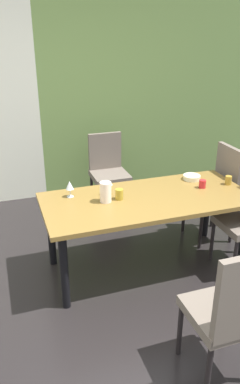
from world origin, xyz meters
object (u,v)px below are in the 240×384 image
(dining_table, at_px, (147,206))
(chair_right_far, at_px, (217,189))
(chair_head_far, at_px, (108,168))
(cup_corner, at_px, (202,184))
(cup_near_window, at_px, (119,194))
(wine_glass_east, at_px, (70,186))
(serving_bowl_near_shelf, at_px, (192,177))
(cup_front, at_px, (228,180))
(pitcher_north, at_px, (106,192))
(wine_glass_left, at_px, (107,184))
(chair_head_near, at_px, (232,310))

(dining_table, relative_size, chair_right_far, 1.86)
(chair_head_far, relative_size, cup_corner, 12.27)
(chair_right_far, height_order, cup_near_window, chair_right_far)
(wine_glass_east, relative_size, serving_bowl_near_shelf, 0.88)
(wine_glass_east, bearing_deg, cup_front, -7.74)
(pitcher_north, bearing_deg, wine_glass_left, 69.78)
(wine_glass_east, bearing_deg, chair_right_far, 2.06)
(dining_table, distance_m, chair_head_near, 1.37)
(pitcher_north, bearing_deg, wine_glass_east, 144.01)
(cup_front, bearing_deg, chair_head_far, 122.43)
(cup_near_window, bearing_deg, pitcher_north, -175.85)
(serving_bowl_near_shelf, distance_m, cup_front, 0.36)
(wine_glass_east, relative_size, cup_near_window, 1.58)
(chair_right_far, bearing_deg, wine_glass_east, 92.06)
(serving_bowl_near_shelf, bearing_deg, cup_corner, -92.22)
(cup_front, bearing_deg, cup_near_window, 179.24)
(cup_near_window, bearing_deg, chair_head_near, -79.72)
(chair_head_far, distance_m, pitcher_north, 1.41)
(dining_table, distance_m, cup_front, 0.88)
(wine_glass_left, distance_m, cup_near_window, 0.16)
(chair_head_far, relative_size, chair_head_near, 0.93)
(pitcher_north, bearing_deg, serving_bowl_near_shelf, 12.98)
(serving_bowl_near_shelf, height_order, cup_near_window, cup_near_window)
(wine_glass_east, height_order, cup_near_window, wine_glass_east)
(chair_head_near, relative_size, cup_near_window, 10.72)
(pitcher_north, bearing_deg, chair_head_near, -74.64)
(cup_near_window, height_order, cup_corner, cup_near_window)
(chair_head_far, bearing_deg, wine_glass_left, 72.62)
(wine_glass_left, distance_m, serving_bowl_near_shelf, 0.94)
(chair_head_near, distance_m, wine_glass_left, 1.60)
(wine_glass_left, bearing_deg, serving_bowl_near_shelf, 5.27)
(chair_head_near, bearing_deg, chair_head_far, 89.28)
(cup_near_window, height_order, pitcher_north, pitcher_north)
(chair_right_far, relative_size, wine_glass_east, 6.72)
(dining_table, height_order, chair_right_far, chair_right_far)
(cup_near_window, xyz_separation_m, pitcher_north, (-0.13, -0.01, 0.05))
(cup_near_window, bearing_deg, wine_glass_left, 120.58)
(serving_bowl_near_shelf, bearing_deg, wine_glass_east, -178.96)
(cup_front, bearing_deg, dining_table, -177.73)
(cup_front, bearing_deg, chair_head_near, -122.02)
(chair_right_far, distance_m, chair_head_far, 1.39)
(chair_right_far, distance_m, wine_glass_left, 1.31)
(chair_right_far, height_order, wine_glass_east, chair_right_far)
(chair_head_far, bearing_deg, chair_right_far, 130.66)
(dining_table, height_order, cup_front, cup_front)
(cup_front, bearing_deg, cup_corner, 178.43)
(cup_front, height_order, pitcher_north, pitcher_north)
(wine_glass_left, xyz_separation_m, cup_front, (1.21, -0.15, -0.06))
(wine_glass_east, bearing_deg, pitcher_north, -35.99)
(chair_head_far, bearing_deg, cup_near_window, 77.47)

